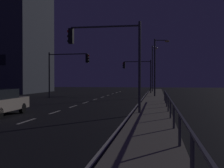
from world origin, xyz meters
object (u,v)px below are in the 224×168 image
street_lamp_corner (153,64)px  traffic_light_far_left (107,48)px  traffic_light_far_right (138,70)px  traffic_light_near_right (67,65)px  street_lamp_median (157,62)px

street_lamp_corner → traffic_light_far_left: bearing=-94.1°
traffic_light_far_right → traffic_light_near_right: traffic_light_near_right is taller
street_lamp_median → street_lamp_corner: size_ratio=0.88×
traffic_light_far_left → street_lamp_corner: street_lamp_corner is taller
traffic_light_near_right → street_lamp_corner: street_lamp_corner is taller
traffic_light_far_right → traffic_light_far_left: (-0.15, -24.69, 0.42)m
traffic_light_near_right → street_lamp_median: 10.72m
traffic_light_far_left → street_lamp_corner: (2.27, 31.77, 0.78)m
street_lamp_median → traffic_light_far_left: bearing=-99.8°
traffic_light_near_right → traffic_light_far_left: size_ratio=0.96×
traffic_light_far_left → street_lamp_median: (2.99, 17.25, 0.24)m
street_lamp_corner → street_lamp_median: bearing=-87.2°
street_lamp_median → street_lamp_corner: (-0.71, 14.52, 0.54)m
traffic_light_near_right → traffic_light_far_right: bearing=56.5°
traffic_light_far_left → street_lamp_median: bearing=80.2°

